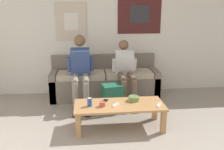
% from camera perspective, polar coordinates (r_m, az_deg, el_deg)
% --- Properties ---
extents(wall_back, '(10.00, 0.07, 2.55)m').
position_cam_1_polar(wall_back, '(5.09, -4.70, 10.00)').
color(wall_back, silver).
rests_on(wall_back, ground_plane).
extents(couch, '(2.09, 0.66, 0.81)m').
position_cam_1_polar(couch, '(4.97, -1.67, -1.65)').
color(couch, '#70665B').
rests_on(couch, ground_plane).
extents(coffee_table, '(1.32, 0.56, 0.37)m').
position_cam_1_polar(coffee_table, '(3.70, 1.69, -7.52)').
color(coffee_table, '#B27F4C').
rests_on(coffee_table, ground_plane).
extents(person_seated_adult, '(0.47, 0.89, 1.26)m').
position_cam_1_polar(person_seated_adult, '(4.50, -7.24, 1.60)').
color(person_seated_adult, gray).
rests_on(person_seated_adult, ground_plane).
extents(person_seated_teen, '(0.47, 0.94, 1.14)m').
position_cam_1_polar(person_seated_teen, '(4.60, 3.11, 1.30)').
color(person_seated_teen, brown).
rests_on(person_seated_teen, ground_plane).
extents(backpack, '(0.38, 0.35, 0.47)m').
position_cam_1_polar(backpack, '(4.32, 0.12, -5.39)').
color(backpack, '#1E5642').
rests_on(backpack, ground_plane).
extents(ceramic_bowl, '(0.17, 0.17, 0.07)m').
position_cam_1_polar(ceramic_bowl, '(3.80, 5.01, -5.32)').
color(ceramic_bowl, '#607F47').
rests_on(ceramic_bowl, coffee_table).
extents(pillar_candle, '(0.08, 0.08, 0.08)m').
position_cam_1_polar(pillar_candle, '(3.59, -2.24, -6.68)').
color(pillar_candle, '#B24C42').
rests_on(pillar_candle, coffee_table).
extents(drink_can_blue, '(0.07, 0.07, 0.12)m').
position_cam_1_polar(drink_can_blue, '(3.60, -5.15, -6.20)').
color(drink_can_blue, '#28479E').
rests_on(drink_can_blue, coffee_table).
extents(game_controller_near_left, '(0.10, 0.14, 0.03)m').
position_cam_1_polar(game_controller_near_left, '(3.68, 10.67, -6.77)').
color(game_controller_near_left, white).
rests_on(game_controller_near_left, coffee_table).
extents(game_controller_near_right, '(0.12, 0.13, 0.03)m').
position_cam_1_polar(game_controller_near_right, '(3.63, 0.93, -6.81)').
color(game_controller_near_right, white).
rests_on(game_controller_near_right, coffee_table).
extents(cell_phone, '(0.13, 0.15, 0.01)m').
position_cam_1_polar(cell_phone, '(3.79, -1.69, -5.93)').
color(cell_phone, black).
rests_on(cell_phone, coffee_table).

